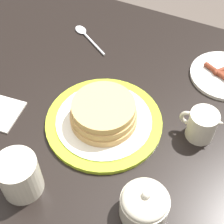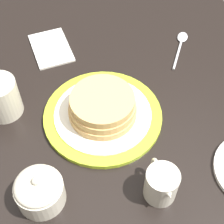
{
  "view_description": "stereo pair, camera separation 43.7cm",
  "coord_description": "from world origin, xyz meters",
  "px_view_note": "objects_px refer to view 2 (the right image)",
  "views": [
    {
      "loc": [
        -0.25,
        0.48,
        1.41
      ],
      "look_at": [
        -0.03,
        0.0,
        0.76
      ],
      "focal_mm": 55.0,
      "sensor_mm": 36.0,
      "label": 1
    },
    {
      "loc": [
        -0.51,
        0.13,
        1.4
      ],
      "look_at": [
        -0.03,
        0.0,
        0.76
      ],
      "focal_mm": 55.0,
      "sensor_mm": 36.0,
      "label": 2
    }
  ],
  "objects_px": {
    "creamer_pitcher": "(161,184)",
    "napkin": "(51,48)",
    "coffee_mug": "(1,96)",
    "sugar_bowl": "(39,190)",
    "spoon": "(181,43)",
    "pancake_plate": "(103,110)"
  },
  "relations": [
    {
      "from": "creamer_pitcher",
      "to": "napkin",
      "type": "xyz_separation_m",
      "value": [
        0.5,
        0.16,
        -0.04
      ]
    },
    {
      "from": "napkin",
      "to": "coffee_mug",
      "type": "bearing_deg",
      "value": 143.99
    },
    {
      "from": "napkin",
      "to": "creamer_pitcher",
      "type": "bearing_deg",
      "value": -162.69
    },
    {
      "from": "sugar_bowl",
      "to": "spoon",
      "type": "distance_m",
      "value": 0.6
    },
    {
      "from": "sugar_bowl",
      "to": "spoon",
      "type": "xyz_separation_m",
      "value": [
        0.38,
        -0.46,
        -0.04
      ]
    },
    {
      "from": "coffee_mug",
      "to": "sugar_bowl",
      "type": "distance_m",
      "value": 0.27
    },
    {
      "from": "pancake_plate",
      "to": "napkin",
      "type": "distance_m",
      "value": 0.29
    },
    {
      "from": "creamer_pitcher",
      "to": "napkin",
      "type": "relative_size",
      "value": 0.64
    },
    {
      "from": "pancake_plate",
      "to": "sugar_bowl",
      "type": "height_order",
      "value": "sugar_bowl"
    },
    {
      "from": "pancake_plate",
      "to": "creamer_pitcher",
      "type": "bearing_deg",
      "value": -162.96
    },
    {
      "from": "coffee_mug",
      "to": "spoon",
      "type": "bearing_deg",
      "value": -76.61
    },
    {
      "from": "pancake_plate",
      "to": "coffee_mug",
      "type": "xyz_separation_m",
      "value": [
        0.08,
        0.23,
        0.02
      ]
    },
    {
      "from": "spoon",
      "to": "pancake_plate",
      "type": "bearing_deg",
      "value": 125.95
    },
    {
      "from": "creamer_pitcher",
      "to": "napkin",
      "type": "distance_m",
      "value": 0.53
    },
    {
      "from": "napkin",
      "to": "spoon",
      "type": "relative_size",
      "value": 1.08
    },
    {
      "from": "pancake_plate",
      "to": "spoon",
      "type": "distance_m",
      "value": 0.35
    },
    {
      "from": "coffee_mug",
      "to": "creamer_pitcher",
      "type": "distance_m",
      "value": 0.43
    },
    {
      "from": "pancake_plate",
      "to": "coffee_mug",
      "type": "distance_m",
      "value": 0.25
    },
    {
      "from": "pancake_plate",
      "to": "sugar_bowl",
      "type": "distance_m",
      "value": 0.24
    },
    {
      "from": "creamer_pitcher",
      "to": "sugar_bowl",
      "type": "distance_m",
      "value": 0.24
    },
    {
      "from": "sugar_bowl",
      "to": "napkin",
      "type": "xyz_separation_m",
      "value": [
        0.45,
        -0.08,
        -0.04
      ]
    },
    {
      "from": "pancake_plate",
      "to": "napkin",
      "type": "height_order",
      "value": "pancake_plate"
    }
  ]
}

